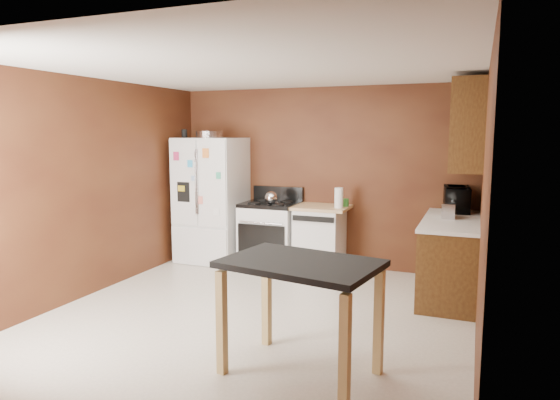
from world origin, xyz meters
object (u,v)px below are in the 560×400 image
Objects in this scene: island at (301,279)px; gas_range at (271,233)px; refrigerator at (211,200)px; toaster at (449,211)px; dishwasher at (320,237)px; roasting_pan at (209,134)px; microwave at (457,200)px; kettle at (271,198)px; green_canister at (345,202)px; paper_towel at (339,198)px; pen_cup at (184,134)px.

gas_range is at bearing 116.89° from island.
gas_range is at bearing 3.81° from refrigerator.
toaster reaches higher than dishwasher.
refrigerator is 1.64× the size of gas_range.
microwave is (3.36, 0.22, -0.80)m from roasting_pan.
kettle is 0.86m from dishwasher.
roasting_pan is 3.70× the size of green_canister.
kettle is 2.40m from microwave.
roasting_pan is 2.07m from paper_towel.
microwave reaches higher than green_canister.
refrigerator is (0.38, 0.09, -0.96)m from pen_cup.
island is (0.46, -2.82, -0.26)m from paper_towel.
paper_towel is 0.21× the size of island.
green_canister reaches higher than island.
dishwasher is 0.70× the size of island.
pen_cup is 0.07× the size of refrigerator.
island is (2.75, -2.74, -1.10)m from pen_cup.
roasting_pan is 0.35× the size of gas_range.
refrigerator is at bearing -176.19° from gas_range.
refrigerator is 1.69m from dishwasher.
roasting_pan is 1.30m from kettle.
microwave is 0.59× the size of dishwasher.
roasting_pan is 2.14m from dishwasher.
microwave is 1.84m from dishwasher.
pen_cup is 4.03m from island.
roasting_pan is 0.95m from refrigerator.
green_canister is (0.98, 0.25, -0.05)m from kettle.
pen_cup is at bearing -173.74° from green_canister.
green_canister is at bearing 14.43° from dishwasher.
paper_towel is 1.15m from gas_range.
microwave is at bearing 87.03° from toaster.
green_canister is (1.95, 0.21, -0.91)m from roasting_pan.
paper_towel is 0.64m from dishwasher.
pen_cup is 0.67× the size of kettle.
paper_towel is (1.90, 0.04, -0.82)m from roasting_pan.
kettle is at bearing -2.47° from roasting_pan.
dishwasher is at bearing 14.65° from kettle.
pen_cup is at bearing 86.40° from microwave.
microwave is 3.18m from island.
roasting_pan is 0.73× the size of microwave.
toaster is 0.27× the size of dishwasher.
toaster is at bearing -20.69° from green_canister.
pen_cup is 3.84m from microwave.
kettle is at bearing 176.67° from toaster.
island is at bearing -44.87° from pen_cup.
dishwasher is 3.02m from island.
roasting_pan is at bearing -178.72° from paper_towel.
dishwasher is at bearing 2.99° from refrigerator.
gas_range is at bearing 6.54° from pen_cup.
toaster is 0.53m from microwave.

